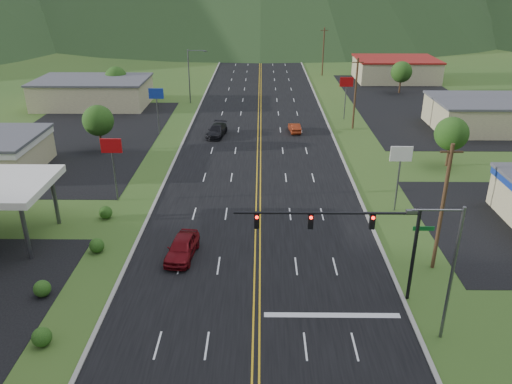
{
  "coord_description": "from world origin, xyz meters",
  "views": [
    {
      "loc": [
        0.25,
        -14.88,
        20.91
      ],
      "look_at": [
        -0.14,
        22.01,
        4.5
      ],
      "focal_mm": 35.0,
      "sensor_mm": 36.0,
      "label": 1
    }
  ],
  "objects_px": {
    "car_red_near": "(182,248)",
    "car_red_far": "(295,128)",
    "car_dark_mid": "(217,131)",
    "streetlight_west": "(191,73)",
    "streetlight_east": "(448,266)",
    "traffic_signal": "(356,231)"
  },
  "relations": [
    {
      "from": "streetlight_east",
      "to": "car_red_far",
      "type": "xyz_separation_m",
      "value": [
        -6.2,
        43.02,
        -4.54
      ]
    },
    {
      "from": "traffic_signal",
      "to": "streetlight_west",
      "type": "bearing_deg",
      "value": 107.97
    },
    {
      "from": "car_red_near",
      "to": "car_dark_mid",
      "type": "distance_m",
      "value": 31.74
    },
    {
      "from": "streetlight_east",
      "to": "car_red_near",
      "type": "relative_size",
      "value": 1.8
    },
    {
      "from": "streetlight_west",
      "to": "car_dark_mid",
      "type": "relative_size",
      "value": 1.69
    },
    {
      "from": "streetlight_east",
      "to": "car_dark_mid",
      "type": "height_order",
      "value": "streetlight_east"
    },
    {
      "from": "streetlight_east",
      "to": "streetlight_west",
      "type": "distance_m",
      "value": 64.21
    },
    {
      "from": "streetlight_east",
      "to": "car_red_far",
      "type": "bearing_deg",
      "value": 98.21
    },
    {
      "from": "streetlight_east",
      "to": "streetlight_west",
      "type": "bearing_deg",
      "value": 110.86
    },
    {
      "from": "streetlight_east",
      "to": "car_red_far",
      "type": "height_order",
      "value": "streetlight_east"
    },
    {
      "from": "streetlight_west",
      "to": "streetlight_east",
      "type": "bearing_deg",
      "value": -69.14
    },
    {
      "from": "car_dark_mid",
      "to": "car_red_far",
      "type": "xyz_separation_m",
      "value": [
        10.83,
        1.99,
        -0.13
      ]
    },
    {
      "from": "car_red_far",
      "to": "streetlight_west",
      "type": "bearing_deg",
      "value": -51.15
    },
    {
      "from": "traffic_signal",
      "to": "car_dark_mid",
      "type": "distance_m",
      "value": 39.31
    },
    {
      "from": "car_dark_mid",
      "to": "streetlight_east",
      "type": "bearing_deg",
      "value": -58.77
    },
    {
      "from": "car_red_far",
      "to": "car_dark_mid",
      "type": "bearing_deg",
      "value": 4.79
    },
    {
      "from": "traffic_signal",
      "to": "car_red_near",
      "type": "relative_size",
      "value": 2.62
    },
    {
      "from": "streetlight_east",
      "to": "streetlight_west",
      "type": "relative_size",
      "value": 1.0
    },
    {
      "from": "streetlight_west",
      "to": "car_dark_mid",
      "type": "xyz_separation_m",
      "value": [
        5.83,
        -18.96,
        -4.41
      ]
    },
    {
      "from": "streetlight_east",
      "to": "car_red_near",
      "type": "xyz_separation_m",
      "value": [
        -17.14,
        9.3,
        -4.33
      ]
    },
    {
      "from": "streetlight_east",
      "to": "car_red_near",
      "type": "bearing_deg",
      "value": 151.53
    },
    {
      "from": "car_red_near",
      "to": "car_red_far",
      "type": "bearing_deg",
      "value": 78.65
    }
  ]
}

